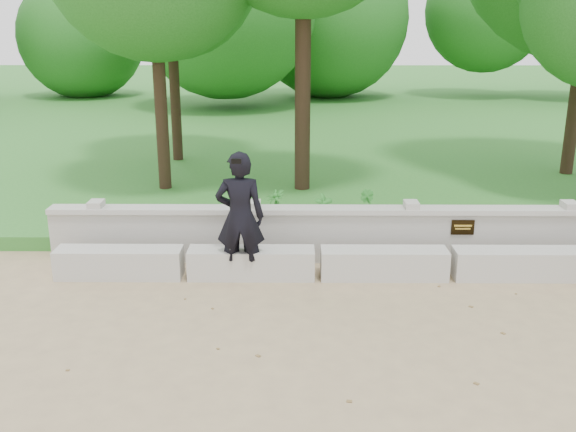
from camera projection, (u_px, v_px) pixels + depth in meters
name	position (u px, v px, depth m)	size (l,w,h in m)	color
ground	(485.00, 337.00, 7.91)	(80.00, 80.00, 0.00)	tan
lawn	(364.00, 134.00, 21.26)	(40.00, 22.00, 0.25)	#2D7129
concrete_bench	(450.00, 264.00, 9.66)	(11.90, 0.45, 0.45)	#B8B5AE
parapet_wall	(441.00, 234.00, 10.26)	(12.50, 0.35, 0.90)	#ADAAA3
man_main	(240.00, 217.00, 9.37)	(0.72, 0.64, 1.97)	black
shrub_a	(324.00, 213.00, 10.91)	(0.36, 0.24, 0.68)	#2C7B29
shrub_b	(368.00, 205.00, 11.69)	(0.30, 0.24, 0.54)	#2C7B29
shrub_d	(276.00, 208.00, 11.31)	(0.36, 0.32, 0.65)	#2C7B29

